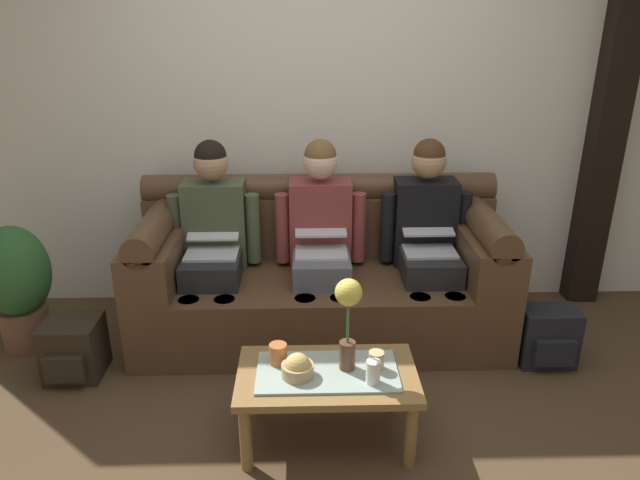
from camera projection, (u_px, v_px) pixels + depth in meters
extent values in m
plane|color=#4C3823|center=(328.00, 455.00, 2.72)|extent=(14.00, 14.00, 0.00)
cube|color=silver|center=(318.00, 90.00, 3.76)|extent=(6.00, 0.12, 2.90)
cube|color=black|center=(613.00, 91.00, 3.70)|extent=(0.20, 0.20, 2.90)
cube|color=#513823|center=(321.00, 304.00, 3.66)|extent=(2.23, 0.88, 0.42)
cube|color=#513823|center=(320.00, 225.00, 3.82)|extent=(2.23, 0.22, 0.40)
cylinder|color=#513823|center=(320.00, 188.00, 3.72)|extent=(2.23, 0.18, 0.18)
cube|color=#513823|center=(159.00, 255.00, 3.51)|extent=(0.28, 0.88, 0.28)
cylinder|color=#513823|center=(156.00, 226.00, 3.44)|extent=(0.18, 0.88, 0.18)
cube|color=#513823|center=(481.00, 251.00, 3.56)|extent=(0.28, 0.88, 0.28)
cylinder|color=#513823|center=(484.00, 223.00, 3.49)|extent=(0.18, 0.88, 0.18)
cube|color=#232326|center=(212.00, 268.00, 3.49)|extent=(0.34, 0.40, 0.15)
cylinder|color=#232326|center=(192.00, 332.00, 3.35)|extent=(0.12, 0.12, 0.42)
cylinder|color=#232326|center=(226.00, 332.00, 3.35)|extent=(0.12, 0.12, 0.42)
cube|color=#475138|center=(216.00, 224.00, 3.64)|extent=(0.38, 0.22, 0.54)
cylinder|color=#475138|center=(177.00, 229.00, 3.60)|extent=(0.09, 0.09, 0.44)
cylinder|color=#475138|center=(253.00, 229.00, 3.61)|extent=(0.09, 0.09, 0.44)
sphere|color=tan|center=(211.00, 163.00, 3.47)|extent=(0.21, 0.21, 0.21)
sphere|color=black|center=(210.00, 156.00, 3.46)|extent=(0.19, 0.19, 0.19)
cube|color=silver|center=(212.00, 254.00, 3.47)|extent=(0.31, 0.22, 0.02)
cube|color=silver|center=(214.00, 229.00, 3.57)|extent=(0.31, 0.20, 0.09)
cube|color=black|center=(214.00, 230.00, 3.57)|extent=(0.27, 0.17, 0.08)
cube|color=#595B66|center=(321.00, 267.00, 3.50)|extent=(0.34, 0.40, 0.15)
cylinder|color=#595B66|center=(305.00, 330.00, 3.36)|extent=(0.12, 0.12, 0.42)
cylinder|color=#595B66|center=(340.00, 330.00, 3.37)|extent=(0.12, 0.12, 0.42)
cube|color=brown|center=(320.00, 223.00, 3.65)|extent=(0.38, 0.22, 0.54)
cylinder|color=brown|center=(283.00, 228.00, 3.62)|extent=(0.09, 0.09, 0.44)
cylinder|color=brown|center=(358.00, 228.00, 3.63)|extent=(0.09, 0.09, 0.44)
sphere|color=beige|center=(320.00, 162.00, 3.49)|extent=(0.21, 0.21, 0.21)
sphere|color=brown|center=(320.00, 155.00, 3.47)|extent=(0.19, 0.19, 0.19)
cube|color=silver|center=(321.00, 253.00, 3.49)|extent=(0.31, 0.22, 0.02)
cube|color=silver|center=(321.00, 228.00, 3.57)|extent=(0.31, 0.21, 0.05)
cube|color=black|center=(321.00, 229.00, 3.56)|extent=(0.27, 0.18, 0.04)
cube|color=#232326|center=(429.00, 266.00, 3.52)|extent=(0.34, 0.40, 0.15)
cylinder|color=#232326|center=(418.00, 329.00, 3.38)|extent=(0.12, 0.12, 0.42)
cylinder|color=#232326|center=(452.00, 328.00, 3.38)|extent=(0.12, 0.12, 0.42)
cube|color=black|center=(424.00, 222.00, 3.67)|extent=(0.38, 0.22, 0.54)
cylinder|color=black|center=(387.00, 227.00, 3.63)|extent=(0.09, 0.09, 0.44)
cylinder|color=black|center=(462.00, 227.00, 3.65)|extent=(0.09, 0.09, 0.44)
sphere|color=tan|center=(429.00, 161.00, 3.51)|extent=(0.21, 0.21, 0.21)
sphere|color=#472D19|center=(429.00, 155.00, 3.49)|extent=(0.19, 0.19, 0.19)
cube|color=silver|center=(430.00, 252.00, 3.51)|extent=(0.31, 0.22, 0.02)
cube|color=silver|center=(427.00, 227.00, 3.59)|extent=(0.31, 0.21, 0.06)
cube|color=black|center=(427.00, 228.00, 3.58)|extent=(0.27, 0.18, 0.04)
cube|color=olive|center=(327.00, 376.00, 2.70)|extent=(0.84, 0.48, 0.04)
cube|color=#9EB2A8|center=(327.00, 372.00, 2.69)|extent=(0.65, 0.34, 0.01)
cylinder|color=olive|center=(246.00, 438.00, 2.58)|extent=(0.06, 0.06, 0.34)
cylinder|color=olive|center=(411.00, 435.00, 2.60)|extent=(0.06, 0.06, 0.34)
cylinder|color=olive|center=(253.00, 386.00, 2.94)|extent=(0.06, 0.06, 0.34)
cylinder|color=olive|center=(398.00, 384.00, 2.95)|extent=(0.06, 0.06, 0.34)
cylinder|color=brown|center=(347.00, 355.00, 2.68)|extent=(0.08, 0.08, 0.14)
cylinder|color=#3D7538|center=(348.00, 322.00, 2.62)|extent=(0.01, 0.01, 0.21)
sphere|color=#E5CC4C|center=(349.00, 292.00, 2.56)|extent=(0.12, 0.12, 0.12)
cylinder|color=tan|center=(298.00, 370.00, 2.64)|extent=(0.15, 0.15, 0.06)
sphere|color=#D8B766|center=(297.00, 366.00, 2.63)|extent=(0.12, 0.12, 0.12)
cylinder|color=#DBB77A|center=(376.00, 360.00, 2.69)|extent=(0.07, 0.07, 0.09)
cylinder|color=#B26633|center=(278.00, 354.00, 2.73)|extent=(0.08, 0.08, 0.10)
cylinder|color=white|center=(373.00, 372.00, 2.58)|extent=(0.06, 0.06, 0.11)
cube|color=#2D2319|center=(74.00, 348.00, 3.27)|extent=(0.30, 0.28, 0.33)
cube|color=#2D2319|center=(64.00, 369.00, 3.13)|extent=(0.21, 0.05, 0.15)
cube|color=black|center=(547.00, 336.00, 3.38)|extent=(0.32, 0.21, 0.34)
cube|color=black|center=(555.00, 353.00, 3.28)|extent=(0.23, 0.05, 0.15)
cylinder|color=brown|center=(26.00, 327.00, 3.56)|extent=(0.28, 0.28, 0.26)
ellipsoid|color=#2D602D|center=(14.00, 272.00, 3.43)|extent=(0.40, 0.40, 0.56)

